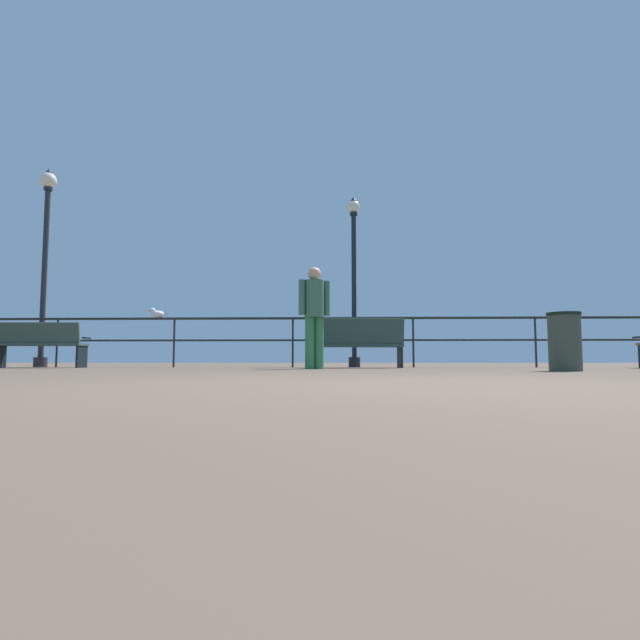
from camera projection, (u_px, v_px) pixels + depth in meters
The scene contains 9 objects.
ground_plane at pixel (397, 385), 3.01m from camera, with size 60.00×60.00×0.00m, color brown.
pier_railing at pixel (353, 330), 10.87m from camera, with size 18.28×0.05×1.09m.
bench_far_left at pixel (39, 342), 10.15m from camera, with size 1.78×0.72×0.91m.
bench_near_left at pixel (359, 341), 9.94m from camera, with size 1.78×0.74×0.98m.
lamppost_left at pixel (45, 248), 11.46m from camera, with size 0.36×0.36×4.58m.
lamppost_center at pixel (354, 274), 11.19m from camera, with size 0.28×0.28×3.84m.
person_by_bench at pixel (314, 310), 8.71m from camera, with size 0.54×0.34×1.77m.
seagull_on_rail at pixel (157, 313), 11.02m from camera, with size 0.38×0.31×0.21m.
trash_bin at pixel (565, 342), 6.95m from camera, with size 0.45×0.45×0.81m.
Camera 1 is at (-0.37, -3.05, 0.15)m, focal length 28.18 mm.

